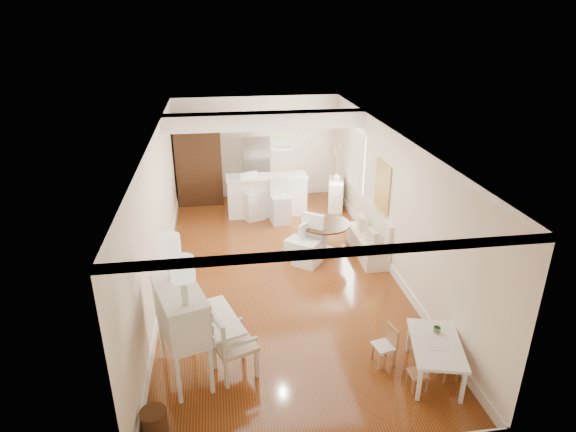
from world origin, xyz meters
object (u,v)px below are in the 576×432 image
object	(u,v)px
dining_table	(324,239)
pantry_cabinet	(199,162)
kids_chair_a	(418,373)
slip_chair_near	(308,241)
kids_chair_b	(384,345)
secretary_bureau	(183,334)
fridge	(270,168)
bar_stool_right	(280,202)
breakfast_counter	(267,195)
kids_table	(434,359)
slip_chair_far	(298,240)
gustavian_armchair	(234,343)
bar_stool_left	(252,197)
kids_chair_c	(449,363)
sideboard	(336,194)
wicker_basket	(154,422)

from	to	relation	value
dining_table	pantry_cabinet	world-z (taller)	pantry_cabinet
kids_chair_a	slip_chair_near	xyz separation A→B (m)	(-0.84, 3.78, 0.26)
kids_chair_a	kids_chair_b	distance (m)	0.66
secretary_bureau	fridge	world-z (taller)	fridge
slip_chair_near	bar_stool_right	world-z (taller)	bar_stool_right
breakfast_counter	kids_chair_b	bearing A→B (deg)	-79.70
kids_table	slip_chair_far	world-z (taller)	slip_chair_far
gustavian_armchair	bar_stool_left	world-z (taller)	bar_stool_left
slip_chair_far	bar_stool_right	xyz separation A→B (m)	(-0.11, 1.89, 0.13)
dining_table	pantry_cabinet	xyz separation A→B (m)	(-2.68, 3.51, 0.78)
kids_chair_c	slip_chair_near	bearing A→B (deg)	108.26
secretary_bureau	slip_chair_near	bearing A→B (deg)	34.93
secretary_bureau	kids_table	distance (m)	3.58
slip_chair_near	pantry_cabinet	world-z (taller)	pantry_cabinet
kids_table	bar_stool_right	xyz separation A→B (m)	(-1.44, 5.74, 0.28)
breakfast_counter	kids_chair_c	bearing A→B (deg)	-73.57
kids_table	dining_table	distance (m)	4.02
kids_table	kids_chair_a	xyz separation A→B (m)	(-0.33, -0.22, -0.02)
secretary_bureau	bar_stool_left	world-z (taller)	secretary_bureau
bar_stool_left	fridge	distance (m)	1.46
dining_table	slip_chair_far	size ratio (longest dim) A/B	1.25
sideboard	slip_chair_near	bearing A→B (deg)	-100.19
kids_chair_b	dining_table	size ratio (longest dim) A/B	0.57
kids_chair_a	breakfast_counter	world-z (taller)	breakfast_counter
kids_table	fridge	bearing A→B (deg)	101.50
slip_chair_far	fridge	size ratio (longest dim) A/B	0.48
breakfast_counter	bar_stool_right	world-z (taller)	bar_stool_right
wicker_basket	dining_table	distance (m)	5.41
kids_chair_c	breakfast_counter	xyz separation A→B (m)	(-1.90, 6.46, 0.26)
gustavian_armchair	kids_chair_b	xyz separation A→B (m)	(2.19, -0.10, -0.21)
dining_table	bar_stool_right	distance (m)	1.94
bar_stool_left	pantry_cabinet	distance (m)	1.95
kids_chair_c	pantry_cabinet	world-z (taller)	pantry_cabinet
kids_chair_a	pantry_cabinet	size ratio (longest dim) A/B	0.23
wicker_basket	kids_chair_c	size ratio (longest dim) A/B	0.64
bar_stool_left	bar_stool_right	bearing A→B (deg)	-53.35
fridge	breakfast_counter	bearing A→B (deg)	-100.78
wicker_basket	pantry_cabinet	size ratio (longest dim) A/B	0.14
secretary_bureau	wicker_basket	size ratio (longest dim) A/B	4.31
wicker_basket	pantry_cabinet	xyz separation A→B (m)	(0.45, 7.92, 0.98)
gustavian_armchair	kids_chair_c	size ratio (longest dim) A/B	2.00
gustavian_armchair	pantry_cabinet	size ratio (longest dim) A/B	0.45
gustavian_armchair	bar_stool_left	bearing A→B (deg)	-28.17
gustavian_armchair	kids_chair_a	world-z (taller)	gustavian_armchair
dining_table	slip_chair_near	world-z (taller)	slip_chair_near
kids_chair_c	secretary_bureau	bearing A→B (deg)	168.18
slip_chair_near	kids_chair_a	bearing A→B (deg)	-39.47
slip_chair_far	bar_stool_left	distance (m)	2.40
slip_chair_near	breakfast_counter	bearing A→B (deg)	138.75
kids_chair_b	sideboard	xyz separation A→B (m)	(0.75, 6.11, 0.09)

